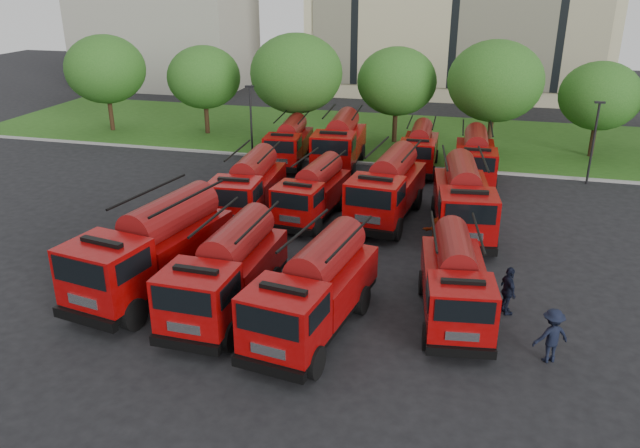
{
  "coord_description": "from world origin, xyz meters",
  "views": [
    {
      "loc": [
        5.25,
        -22.57,
        12.2
      ],
      "look_at": [
        -1.21,
        2.26,
        1.8
      ],
      "focal_mm": 35.0,
      "sensor_mm": 36.0,
      "label": 1
    }
  ],
  "objects_px": {
    "firefighter_3": "(547,360)",
    "fire_truck_11": "(475,158)",
    "fire_truck_1": "(227,271)",
    "fire_truck_6": "(388,187)",
    "firefighter_2": "(505,313)",
    "fire_truck_8": "(289,143)",
    "fire_truck_2": "(314,289)",
    "fire_truck_7": "(463,199)",
    "firefighter_1": "(298,367)",
    "fire_truck_4": "(249,187)",
    "fire_truck_9": "(340,142)",
    "fire_truck_10": "(419,148)",
    "firefighter_0": "(279,352)",
    "fire_truck_5": "(313,192)",
    "fire_truck_3": "(455,281)",
    "firefighter_5": "(435,247)",
    "fire_truck_0": "(153,248)",
    "firefighter_4": "(272,271)"
  },
  "relations": [
    {
      "from": "fire_truck_2",
      "to": "firefighter_5",
      "type": "height_order",
      "value": "fire_truck_2"
    },
    {
      "from": "fire_truck_2",
      "to": "firefighter_2",
      "type": "relative_size",
      "value": 3.89
    },
    {
      "from": "fire_truck_2",
      "to": "fire_truck_6",
      "type": "height_order",
      "value": "fire_truck_6"
    },
    {
      "from": "fire_truck_0",
      "to": "firefighter_4",
      "type": "height_order",
      "value": "fire_truck_0"
    },
    {
      "from": "fire_truck_0",
      "to": "fire_truck_5",
      "type": "height_order",
      "value": "fire_truck_0"
    },
    {
      "from": "fire_truck_9",
      "to": "fire_truck_10",
      "type": "height_order",
      "value": "fire_truck_9"
    },
    {
      "from": "fire_truck_3",
      "to": "fire_truck_10",
      "type": "distance_m",
      "value": 19.15
    },
    {
      "from": "fire_truck_2",
      "to": "fire_truck_10",
      "type": "xyz_separation_m",
      "value": [
        1.48,
        21.1,
        -0.22
      ]
    },
    {
      "from": "firefighter_0",
      "to": "fire_truck_5",
      "type": "bearing_deg",
      "value": 58.27
    },
    {
      "from": "fire_truck_1",
      "to": "firefighter_4",
      "type": "xyz_separation_m",
      "value": [
        0.53,
        3.65,
        -1.66
      ]
    },
    {
      "from": "fire_truck_5",
      "to": "firefighter_3",
      "type": "xyz_separation_m",
      "value": [
        11.14,
        -10.72,
        -1.48
      ]
    },
    {
      "from": "fire_truck_1",
      "to": "firefighter_4",
      "type": "distance_m",
      "value": 4.04
    },
    {
      "from": "firefighter_3",
      "to": "fire_truck_11",
      "type": "bearing_deg",
      "value": -108.1
    },
    {
      "from": "fire_truck_4",
      "to": "fire_truck_6",
      "type": "relative_size",
      "value": 0.93
    },
    {
      "from": "fire_truck_8",
      "to": "firefighter_3",
      "type": "relative_size",
      "value": 3.41
    },
    {
      "from": "fire_truck_7",
      "to": "firefighter_0",
      "type": "relative_size",
      "value": 4.2
    },
    {
      "from": "fire_truck_6",
      "to": "firefighter_0",
      "type": "distance_m",
      "value": 13.7
    },
    {
      "from": "fire_truck_9",
      "to": "firefighter_2",
      "type": "relative_size",
      "value": 3.96
    },
    {
      "from": "fire_truck_5",
      "to": "fire_truck_3",
      "type": "bearing_deg",
      "value": -42.13
    },
    {
      "from": "fire_truck_9",
      "to": "firefighter_1",
      "type": "relative_size",
      "value": 5.11
    },
    {
      "from": "fire_truck_10",
      "to": "firefighter_0",
      "type": "bearing_deg",
      "value": -97.5
    },
    {
      "from": "firefighter_3",
      "to": "firefighter_2",
      "type": "bearing_deg",
      "value": -92.37
    },
    {
      "from": "fire_truck_4",
      "to": "fire_truck_11",
      "type": "bearing_deg",
      "value": 34.35
    },
    {
      "from": "fire_truck_0",
      "to": "fire_truck_6",
      "type": "bearing_deg",
      "value": 62.66
    },
    {
      "from": "fire_truck_7",
      "to": "firefighter_2",
      "type": "xyz_separation_m",
      "value": [
        2.09,
        -7.89,
        -1.73
      ]
    },
    {
      "from": "fire_truck_2",
      "to": "fire_truck_7",
      "type": "xyz_separation_m",
      "value": [
        4.72,
        10.89,
        0.06
      ]
    },
    {
      "from": "fire_truck_10",
      "to": "fire_truck_4",
      "type": "bearing_deg",
      "value": -127.79
    },
    {
      "from": "fire_truck_6",
      "to": "fire_truck_7",
      "type": "relative_size",
      "value": 0.99
    },
    {
      "from": "fire_truck_2",
      "to": "fire_truck_7",
      "type": "relative_size",
      "value": 0.97
    },
    {
      "from": "fire_truck_3",
      "to": "fire_truck_4",
      "type": "height_order",
      "value": "fire_truck_4"
    },
    {
      "from": "fire_truck_4",
      "to": "fire_truck_7",
      "type": "relative_size",
      "value": 0.92
    },
    {
      "from": "firefighter_1",
      "to": "fire_truck_9",
      "type": "bearing_deg",
      "value": 112.53
    },
    {
      "from": "fire_truck_1",
      "to": "fire_truck_6",
      "type": "bearing_deg",
      "value": 70.03
    },
    {
      "from": "fire_truck_2",
      "to": "fire_truck_7",
      "type": "height_order",
      "value": "fire_truck_7"
    },
    {
      "from": "fire_truck_10",
      "to": "fire_truck_7",
      "type": "bearing_deg",
      "value": -74.12
    },
    {
      "from": "firefighter_5",
      "to": "fire_truck_11",
      "type": "bearing_deg",
      "value": -95.48
    },
    {
      "from": "fire_truck_0",
      "to": "fire_truck_7",
      "type": "height_order",
      "value": "fire_truck_0"
    },
    {
      "from": "fire_truck_9",
      "to": "firefighter_0",
      "type": "bearing_deg",
      "value": -85.98
    },
    {
      "from": "fire_truck_5",
      "to": "firefighter_4",
      "type": "bearing_deg",
      "value": -85.22
    },
    {
      "from": "fire_truck_11",
      "to": "firefighter_3",
      "type": "height_order",
      "value": "fire_truck_11"
    },
    {
      "from": "firefighter_1",
      "to": "firefighter_3",
      "type": "relative_size",
      "value": 0.77
    },
    {
      "from": "fire_truck_0",
      "to": "firefighter_3",
      "type": "distance_m",
      "value": 15.48
    },
    {
      "from": "fire_truck_4",
      "to": "firefighter_1",
      "type": "bearing_deg",
      "value": -66.54
    },
    {
      "from": "fire_truck_0",
      "to": "fire_truck_8",
      "type": "xyz_separation_m",
      "value": [
        -0.03,
        18.72,
        -0.36
      ]
    },
    {
      "from": "fire_truck_8",
      "to": "fire_truck_9",
      "type": "relative_size",
      "value": 0.86
    },
    {
      "from": "fire_truck_2",
      "to": "firefighter_2",
      "type": "xyz_separation_m",
      "value": [
        6.81,
        2.99,
        -1.67
      ]
    },
    {
      "from": "fire_truck_5",
      "to": "fire_truck_2",
      "type": "bearing_deg",
      "value": -69.07
    },
    {
      "from": "firefighter_4",
      "to": "firefighter_1",
      "type": "bearing_deg",
      "value": 152.8
    },
    {
      "from": "fire_truck_10",
      "to": "firefighter_2",
      "type": "height_order",
      "value": "fire_truck_10"
    },
    {
      "from": "fire_truck_6",
      "to": "fire_truck_9",
      "type": "relative_size",
      "value": 1.01
    }
  ]
}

